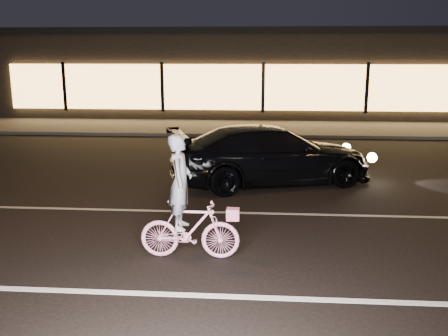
{
  "coord_description": "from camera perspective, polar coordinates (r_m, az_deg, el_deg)",
  "views": [
    {
      "loc": [
        -0.06,
        -7.45,
        3.11
      ],
      "look_at": [
        -0.66,
        0.6,
        1.24
      ],
      "focal_mm": 40.0,
      "sensor_mm": 36.0,
      "label": 1
    }
  ],
  "objects": [
    {
      "name": "lane_stripe_far",
      "position": [
        9.94,
        4.44,
        -5.17
      ],
      "size": [
        60.0,
        0.1,
        0.01
      ],
      "primitive_type": "cube",
      "color": "gray",
      "rests_on": "ground"
    },
    {
      "name": "storefront",
      "position": [
        26.43,
        4.5,
        10.95
      ],
      "size": [
        25.4,
        8.42,
        4.2
      ],
      "color": "black",
      "rests_on": "ground"
    },
    {
      "name": "ground",
      "position": [
        8.07,
        4.46,
        -9.64
      ],
      "size": [
        90.0,
        90.0,
        0.0
      ],
      "primitive_type": "plane",
      "color": "black",
      "rests_on": "ground"
    },
    {
      "name": "cyclist",
      "position": [
        7.65,
        -4.22,
        -5.41
      ],
      "size": [
        1.54,
        0.53,
        1.94
      ],
      "rotation": [
        0.0,
        0.0,
        1.57
      ],
      "color": "#FF3882",
      "rests_on": "ground"
    },
    {
      "name": "sidewalk",
      "position": [
        20.67,
        4.42,
        4.55
      ],
      "size": [
        30.0,
        4.0,
        0.12
      ],
      "primitive_type": "cube",
      "color": "#383533",
      "rests_on": "ground"
    },
    {
      "name": "sedan",
      "position": [
        12.07,
        5.45,
        1.52
      ],
      "size": [
        5.24,
        3.43,
        1.41
      ],
      "rotation": [
        0.0,
        0.0,
        1.9
      ],
      "color": "black",
      "rests_on": "ground"
    },
    {
      "name": "lane_stripe_near",
      "position": [
        6.71,
        4.47,
        -14.56
      ],
      "size": [
        60.0,
        0.12,
        0.01
      ],
      "primitive_type": "cube",
      "color": "silver",
      "rests_on": "ground"
    }
  ]
}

